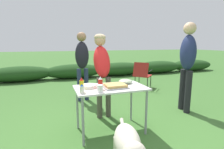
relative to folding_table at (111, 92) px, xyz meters
name	(u,v)px	position (x,y,z in m)	size (l,w,h in m)	color
ground_plane	(111,131)	(0.00, 0.00, -0.66)	(60.00, 60.00, 0.00)	#3D6B2D
shrub_hedge	(74,71)	(0.00, 4.66, -0.38)	(14.40, 0.90, 0.57)	#1E4219
folding_table	(111,92)	(0.00, 0.00, 0.00)	(1.10, 0.64, 0.74)	silver
food_tray	(115,86)	(0.05, -0.06, 0.10)	(0.36, 0.30, 0.06)	#9E9EA3
plate_stack	(89,86)	(-0.33, 0.07, 0.10)	(0.23, 0.23, 0.05)	white
mixing_bowl	(126,81)	(0.32, 0.16, 0.11)	(0.23, 0.23, 0.07)	#ADBC99
paper_cup_stack	(100,89)	(-0.23, -0.23, 0.13)	(0.08, 0.08, 0.11)	white
ketchup_bottle	(100,83)	(-0.19, -0.09, 0.17)	(0.07, 0.07, 0.20)	red
mayo_bottle	(82,89)	(-0.48, -0.21, 0.14)	(0.06, 0.06, 0.13)	silver
mustard_bottle	(82,85)	(-0.47, -0.12, 0.18)	(0.06, 0.06, 0.21)	yellow
standing_person_in_olive_jacket	(102,64)	(0.06, 0.69, 0.36)	(0.32, 0.45, 1.59)	#4C473D
standing_person_in_dark_puffer	(82,60)	(-0.15, 1.70, 0.36)	(0.37, 0.30, 1.67)	#232D4C
standing_person_in_red_jacket	(188,59)	(1.75, 0.32, 0.44)	(0.34, 0.43, 1.82)	black
dog	(128,147)	(-0.23, -1.18, -0.19)	(0.37, 0.85, 0.69)	beige
camp_chair_green_behind_table	(142,74)	(1.82, 2.29, -0.20)	(0.74, 0.74, 0.83)	maroon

